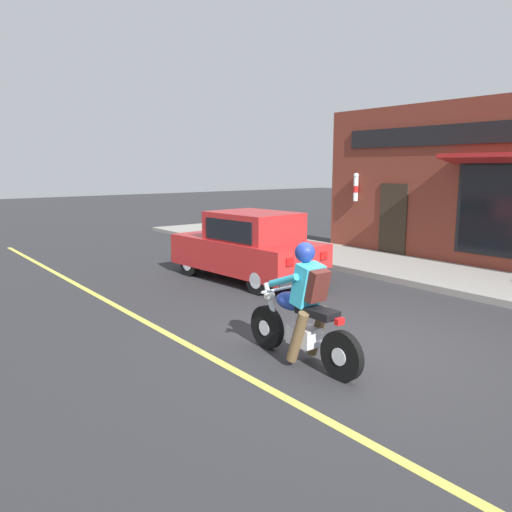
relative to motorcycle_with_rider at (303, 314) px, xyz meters
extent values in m
plane|color=#2B2B2D|center=(0.96, -0.10, -0.68)|extent=(80.00, 80.00, 0.00)
cube|color=gray|center=(6.05, 2.90, -0.61)|extent=(2.60, 22.00, 0.14)
cube|color=#D1C64C|center=(-0.84, 2.90, -0.67)|extent=(0.12, 19.80, 0.01)
cube|color=maroon|center=(7.60, 1.20, 1.42)|extent=(0.50, 10.59, 4.20)
cube|color=#2D2319|center=(7.33, 4.11, 0.37)|extent=(0.04, 0.90, 2.10)
cube|color=black|center=(7.32, 1.20, 2.67)|extent=(0.06, 9.00, 0.50)
cylinder|color=white|center=(7.25, 5.43, 1.22)|extent=(0.14, 0.14, 0.70)
cylinder|color=red|center=(7.25, 5.43, 1.22)|extent=(0.15, 0.15, 0.20)
sphere|color=silver|center=(7.25, 5.43, 1.62)|extent=(0.16, 0.16, 0.16)
cylinder|color=black|center=(-0.01, 0.72, -0.37)|extent=(0.11, 0.62, 0.62)
cylinder|color=silver|center=(-0.01, 0.72, -0.37)|extent=(0.12, 0.22, 0.22)
cylinder|color=black|center=(0.01, -0.68, -0.37)|extent=(0.11, 0.62, 0.62)
cylinder|color=silver|center=(0.01, -0.68, -0.37)|extent=(0.12, 0.22, 0.22)
cube|color=silver|center=(0.00, -0.03, -0.29)|extent=(0.29, 0.40, 0.24)
ellipsoid|color=#1E3899|center=(0.00, 0.22, 0.12)|extent=(0.31, 0.52, 0.24)
cube|color=black|center=(0.00, -0.26, 0.08)|extent=(0.27, 0.56, 0.10)
cylinder|color=silver|center=(-0.01, 0.62, -0.05)|extent=(0.07, 0.33, 0.68)
cylinder|color=silver|center=(-0.01, 0.50, 0.23)|extent=(0.56, 0.05, 0.04)
sphere|color=silver|center=(-0.01, 0.67, 0.11)|extent=(0.16, 0.16, 0.16)
cylinder|color=silver|center=(0.16, -0.43, -0.39)|extent=(0.09, 0.55, 0.08)
cube|color=red|center=(0.01, -0.63, 0.05)|extent=(0.12, 0.06, 0.08)
cylinder|color=brown|center=(-0.18, -0.10, -0.25)|extent=(0.14, 0.35, 0.71)
cylinder|color=brown|center=(0.18, -0.10, -0.25)|extent=(0.14, 0.35, 0.71)
cube|color=#33B2D1|center=(0.00, -0.08, 0.40)|extent=(0.34, 0.33, 0.57)
cylinder|color=#33B2D1|center=(-0.20, 0.16, 0.44)|extent=(0.10, 0.52, 0.26)
cylinder|color=#33B2D1|center=(0.20, 0.16, 0.44)|extent=(0.10, 0.52, 0.26)
sphere|color=navy|center=(0.00, -0.02, 0.81)|extent=(0.26, 0.26, 0.26)
cube|color=#4C1E19|center=(0.00, -0.24, 0.42)|extent=(0.28, 0.24, 0.42)
cylinder|color=black|center=(1.60, 5.58, -0.38)|extent=(0.23, 0.61, 0.60)
cylinder|color=silver|center=(1.60, 5.58, -0.38)|extent=(0.22, 0.34, 0.33)
cylinder|color=black|center=(3.04, 5.69, -0.38)|extent=(0.23, 0.61, 0.60)
cylinder|color=silver|center=(3.04, 5.69, -0.38)|extent=(0.22, 0.34, 0.33)
cylinder|color=black|center=(1.78, 3.19, -0.38)|extent=(0.23, 0.61, 0.60)
cylinder|color=silver|center=(1.78, 3.19, -0.38)|extent=(0.22, 0.34, 0.33)
cylinder|color=black|center=(3.22, 3.30, -0.38)|extent=(0.23, 0.61, 0.60)
cylinder|color=silver|center=(3.22, 3.30, -0.38)|extent=(0.22, 0.34, 0.33)
cube|color=red|center=(2.41, 4.44, -0.08)|extent=(1.92, 3.81, 0.70)
cube|color=red|center=(2.43, 4.19, 0.56)|extent=(1.58, 2.00, 0.66)
cube|color=black|center=(2.36, 5.06, 0.51)|extent=(1.35, 0.45, 0.51)
cube|color=black|center=(1.71, 4.13, 0.54)|extent=(0.15, 1.52, 0.46)
cube|color=black|center=(3.15, 4.24, 0.54)|extent=(0.15, 1.52, 0.46)
cube|color=silver|center=(1.76, 6.25, 0.04)|extent=(0.24, 0.06, 0.14)
cube|color=red|center=(2.04, 2.54, 0.06)|extent=(0.20, 0.06, 0.16)
cube|color=silver|center=(2.78, 6.33, 0.04)|extent=(0.24, 0.06, 0.14)
cube|color=red|center=(3.06, 2.62, 0.06)|extent=(0.20, 0.06, 0.16)
cube|color=#28282B|center=(2.27, 6.26, -0.33)|extent=(1.61, 0.24, 0.20)
cube|color=#28282B|center=(2.55, 2.61, -0.33)|extent=(1.61, 0.24, 0.20)
camera|label=1|loc=(-4.32, -4.53, 1.88)|focal=35.00mm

